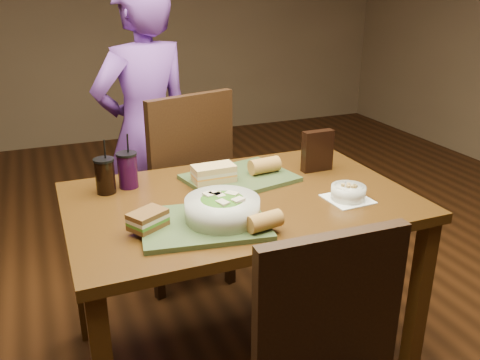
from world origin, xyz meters
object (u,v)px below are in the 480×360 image
Objects in this scene: soup_bowl at (348,192)px; diner at (146,133)px; dining_table at (240,218)px; cup_cola at (105,176)px; sandwich_far at (214,173)px; baguette_near at (265,221)px; cup_berry at (128,170)px; tray_far at (240,178)px; baguette_far at (264,165)px; chip_bag at (317,151)px; salad_bowl at (222,207)px; chair_far at (187,181)px; sandwich_near at (148,219)px; tray_near at (204,224)px.

diner is at bearing 115.80° from soup_bowl.
dining_table is 0.55m from cup_cola.
sandwich_far is 1.44× the size of baguette_near.
soup_bowl is 0.74× the size of cup_berry.
tray_far is at bearing 89.38° from diner.
chip_bag is at bearing -3.46° from baguette_far.
salad_bowl is 0.66m from chip_bag.
chair_far reaches higher than cup_cola.
cup_cola is at bearing -136.88° from chair_far.
diner is 7.15× the size of cup_cola.
dining_table is 9.99× the size of baguette_far.
sandwich_near is at bearing -114.25° from chair_far.
sandwich_far is (-0.12, -0.01, 0.04)m from tray_far.
cup_berry is 0.81m from chip_bag.
salad_bowl is at bearing -104.72° from sandwich_far.
dining_table is 0.35m from baguette_near.
soup_bowl is (0.40, -0.83, 0.20)m from chair_far.
baguette_near is at bearing -52.48° from cup_cola.
cup_berry reaches higher than salad_bowl.
cup_cola is 0.10m from cup_berry.
cup_cola is (-0.26, 0.42, 0.06)m from tray_near.
soup_bowl is 0.44m from baguette_near.
sandwich_near is (-0.36, -0.81, 0.22)m from chair_far.
baguette_far is at bearing 2.32° from sandwich_far.
baguette_far is at bearing 42.02° from tray_near.
sandwich_far reaches higher than baguette_far.
baguette_far is at bearing 42.42° from dining_table.
chair_far is 5.82× the size of chip_bag.
baguette_near is (0.16, -0.13, 0.04)m from tray_near.
chip_bag reaches higher than salad_bowl.
sandwich_near is at bearing 172.42° from salad_bowl.
sandwich_far is at bearing 75.28° from salad_bowl.
sandwich_far is (-0.03, -0.50, 0.22)m from chair_far.
chip_bag reaches higher than sandwich_near.
diner is at bearing 114.07° from baguette_far.
dining_table is at bearing -161.47° from chip_bag.
tray_far is at bearing 176.45° from chip_bag.
dining_table is 0.84× the size of diner.
sandwich_near reaches higher than tray_far.
soup_bowl is at bearing 1.48° from salad_bowl.
sandwich_near is (-0.23, -1.08, 0.02)m from diner.
salad_bowl is at bearing 73.58° from diner.
diner is 9.19× the size of sandwich_far.
diner is 0.97m from chip_bag.
chair_far is 0.67× the size of diner.
soup_bowl is at bearing 0.64° from tray_near.
dining_table is 0.44m from sandwich_near.
sandwich_near reaches higher than soup_bowl.
diner is at bearing 116.75° from chair_far.
tray_far is 0.50m from baguette_near.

